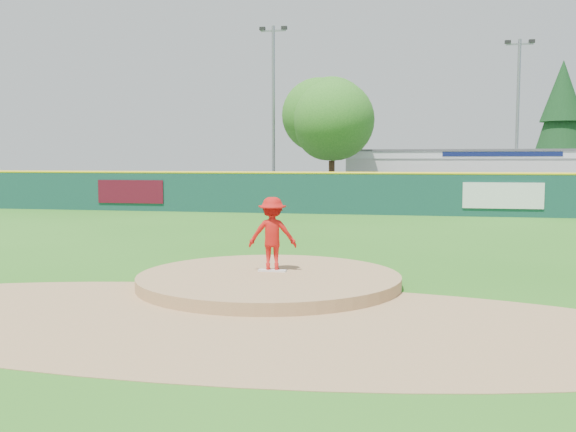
% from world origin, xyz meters
% --- Properties ---
extents(ground, '(120.00, 120.00, 0.00)m').
position_xyz_m(ground, '(0.00, 0.00, 0.00)').
color(ground, '#286B19').
rests_on(ground, ground).
extents(pitchers_mound, '(5.50, 5.50, 0.50)m').
position_xyz_m(pitchers_mound, '(0.00, 0.00, 0.00)').
color(pitchers_mound, '#9E774C').
rests_on(pitchers_mound, ground).
extents(pitching_rubber, '(0.60, 0.15, 0.04)m').
position_xyz_m(pitching_rubber, '(0.00, 0.30, 0.27)').
color(pitching_rubber, white).
rests_on(pitching_rubber, pitchers_mound).
extents(infield_dirt_arc, '(15.40, 15.40, 0.01)m').
position_xyz_m(infield_dirt_arc, '(0.00, -3.00, 0.01)').
color(infield_dirt_arc, '#9E774C').
rests_on(infield_dirt_arc, ground).
extents(parking_lot, '(44.00, 16.00, 0.02)m').
position_xyz_m(parking_lot, '(0.00, 27.00, 0.01)').
color(parking_lot, '#38383A').
rests_on(parking_lot, ground).
extents(pitcher, '(1.11, 0.74, 1.59)m').
position_xyz_m(pitcher, '(-0.02, 0.39, 1.05)').
color(pitcher, red).
rests_on(pitcher, pitchers_mound).
extents(van, '(4.52, 2.62, 1.18)m').
position_xyz_m(van, '(5.52, 25.62, 0.61)').
color(van, silver).
rests_on(van, parking_lot).
extents(pool_building_grp, '(15.20, 8.20, 3.31)m').
position_xyz_m(pool_building_grp, '(6.00, 31.99, 1.66)').
color(pool_building_grp, silver).
rests_on(pool_building_grp, ground).
extents(fence_banners, '(22.05, 0.04, 1.20)m').
position_xyz_m(fence_banners, '(-2.33, 17.92, 1.00)').
color(fence_banners, '#560C1B').
rests_on(fence_banners, ground).
extents(playground_slide, '(0.89, 2.51, 1.39)m').
position_xyz_m(playground_slide, '(-14.25, 22.42, 0.70)').
color(playground_slide, blue).
rests_on(playground_slide, ground).
extents(outfield_fence, '(40.00, 0.14, 2.07)m').
position_xyz_m(outfield_fence, '(0.00, 18.00, 1.09)').
color(outfield_fence, '#133F37').
rests_on(outfield_fence, ground).
extents(deciduous_tree, '(5.60, 5.60, 7.36)m').
position_xyz_m(deciduous_tree, '(-2.00, 25.00, 4.55)').
color(deciduous_tree, '#382314').
rests_on(deciduous_tree, ground).
extents(conifer_tree, '(4.40, 4.40, 9.50)m').
position_xyz_m(conifer_tree, '(13.00, 36.00, 5.54)').
color(conifer_tree, '#382314').
rests_on(conifer_tree, ground).
extents(light_pole_left, '(1.75, 0.25, 11.00)m').
position_xyz_m(light_pole_left, '(-6.00, 27.00, 6.05)').
color(light_pole_left, gray).
rests_on(light_pole_left, ground).
extents(light_pole_right, '(1.75, 0.25, 10.00)m').
position_xyz_m(light_pole_right, '(9.00, 29.00, 5.54)').
color(light_pole_right, gray).
rests_on(light_pole_right, ground).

